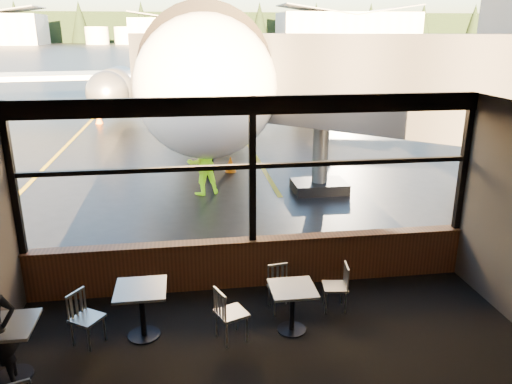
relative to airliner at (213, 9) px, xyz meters
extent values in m
plane|color=black|center=(-0.65, 100.17, -5.64)|extent=(520.00, 520.00, 0.00)
cube|color=#38332D|center=(-0.65, -22.83, -2.14)|extent=(8.00, 6.00, 0.04)
cube|color=brown|center=(-0.65, -19.83, -5.19)|extent=(8.00, 0.28, 0.90)
cube|color=black|center=(-0.65, -19.83, -2.29)|extent=(8.00, 0.18, 0.30)
cube|color=black|center=(-4.60, -19.83, -3.44)|extent=(0.12, 0.12, 2.60)
cube|color=black|center=(-0.65, -19.83, -3.44)|extent=(0.12, 0.12, 2.60)
cube|color=black|center=(3.30, -19.83, -3.44)|extent=(0.12, 0.12, 2.60)
cube|color=black|center=(-0.65, -19.83, -3.34)|extent=(8.00, 0.10, 0.08)
imported|color=#BFF219|center=(-1.31, -14.18, -4.71)|extent=(1.07, 0.94, 1.85)
cone|color=orange|center=(-0.29, -11.92, -5.37)|extent=(0.38, 0.38, 0.53)
cone|color=#FE5408|center=(-6.08, -1.77, -5.37)|extent=(0.39, 0.39, 0.54)
cylinder|color=silver|center=(-30.65, 162.17, -2.64)|extent=(8.00, 8.00, 6.00)
cylinder|color=silver|center=(-20.65, 162.17, -2.64)|extent=(8.00, 8.00, 6.00)
cylinder|color=silver|center=(-10.65, 162.17, -2.64)|extent=(8.00, 8.00, 6.00)
cube|color=black|center=(-0.65, 190.17, 0.36)|extent=(360.00, 3.00, 12.00)
camera|label=1|loc=(-1.79, -28.10, -1.11)|focal=35.00mm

